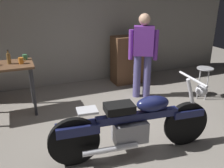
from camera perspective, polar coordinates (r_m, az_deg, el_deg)
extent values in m
plane|color=gray|center=(3.61, 4.80, -13.36)|extent=(12.00, 12.00, 0.00)
cube|color=gray|center=(5.64, -8.03, 15.82)|extent=(8.00, 0.12, 3.10)
cylinder|color=#2D2D33|center=(4.31, -18.03, -1.95)|extent=(0.05, 0.05, 0.86)
cylinder|color=#2D2D33|center=(4.80, -18.59, 0.30)|extent=(0.05, 0.05, 0.86)
cylinder|color=black|center=(3.54, 17.07, -8.98)|extent=(0.64, 0.13, 0.64)
cylinder|color=black|center=(3.05, -8.96, -13.36)|extent=(0.64, 0.13, 0.64)
cube|color=#191E4C|center=(3.46, 17.38, -6.44)|extent=(0.45, 0.18, 0.10)
cube|color=#191E4C|center=(2.96, -8.18, -10.42)|extent=(0.54, 0.23, 0.12)
cube|color=gray|center=(3.19, 4.28, -11.13)|extent=(0.46, 0.28, 0.28)
cube|color=#191E4C|center=(3.11, 6.12, -7.54)|extent=(1.10, 0.21, 0.10)
ellipsoid|color=#191E4C|center=(3.12, 9.64, -4.57)|extent=(0.46, 0.26, 0.20)
cube|color=black|center=(2.97, 1.73, -5.68)|extent=(0.38, 0.28, 0.10)
cube|color=silver|center=(2.87, -5.93, -6.28)|extent=(0.26, 0.22, 0.03)
cylinder|color=silver|center=(3.42, 18.49, -3.98)|extent=(0.27, 0.08, 0.68)
cylinder|color=silver|center=(3.28, 18.57, 1.17)|extent=(0.09, 0.60, 0.03)
sphere|color=silver|center=(3.43, 20.44, -1.42)|extent=(0.16, 0.16, 0.16)
cylinder|color=silver|center=(3.06, -0.31, -15.23)|extent=(0.70, 0.14, 0.07)
cylinder|color=#57518C|center=(4.91, 8.27, 1.77)|extent=(0.15, 0.15, 0.88)
cylinder|color=#57518C|center=(4.90, 5.93, 1.86)|extent=(0.15, 0.15, 0.88)
cube|color=#72339E|center=(4.72, 7.49, 10.11)|extent=(0.44, 0.37, 0.56)
cylinder|color=#72339E|center=(4.75, 10.37, 9.03)|extent=(0.09, 0.09, 0.58)
cylinder|color=#72339E|center=(4.73, 4.50, 9.26)|extent=(0.09, 0.09, 0.58)
sphere|color=tan|center=(4.66, 7.73, 14.94)|extent=(0.22, 0.22, 0.22)
cylinder|color=#B2B2B7|center=(5.08, 21.22, 3.46)|extent=(0.32, 0.32, 0.02)
cylinder|color=#B2B2B7|center=(5.25, 21.66, 0.24)|extent=(0.02, 0.02, 0.62)
cylinder|color=#B2B2B7|center=(5.25, 19.97, 0.48)|extent=(0.02, 0.02, 0.62)
cylinder|color=#B2B2B7|center=(5.10, 19.85, -0.08)|extent=(0.02, 0.02, 0.62)
cylinder|color=#B2B2B7|center=(5.10, 21.58, -0.32)|extent=(0.02, 0.02, 0.62)
cube|color=brown|center=(5.71, 4.11, 5.82)|extent=(0.80, 0.44, 1.10)
sphere|color=tan|center=(5.44, 5.27, 8.28)|extent=(0.04, 0.04, 0.04)
sphere|color=tan|center=(5.51, 5.16, 5.24)|extent=(0.04, 0.04, 0.04)
sphere|color=tan|center=(5.60, 5.06, 2.28)|extent=(0.04, 0.04, 0.04)
cylinder|color=#3D7F4C|center=(4.60, -19.95, 6.02)|extent=(0.08, 0.08, 0.09)
torus|color=#3D7F4C|center=(4.60, -19.36, 6.16)|extent=(0.05, 0.01, 0.05)
cylinder|color=orange|center=(4.34, -20.77, 5.20)|extent=(0.08, 0.08, 0.11)
torus|color=orange|center=(4.34, -20.16, 5.35)|extent=(0.06, 0.01, 0.06)
cylinder|color=olive|center=(4.40, -23.26, 5.53)|extent=(0.06, 0.06, 0.18)
cylinder|color=olive|center=(4.37, -23.47, 6.98)|extent=(0.03, 0.03, 0.05)
cylinder|color=black|center=(4.37, -23.53, 7.36)|extent=(0.03, 0.03, 0.01)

